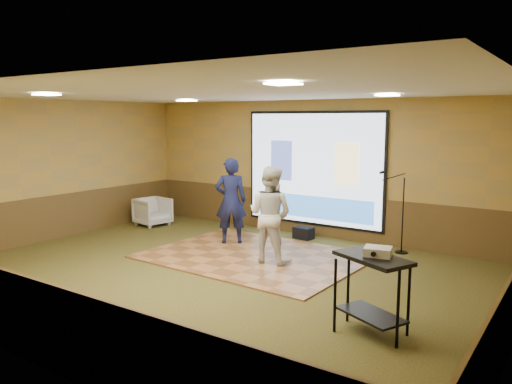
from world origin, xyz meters
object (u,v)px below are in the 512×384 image
Objects in this scene: av_table at (372,280)px; mic_stand at (399,228)px; duffel_bag at (303,233)px; banquet_chair at (153,212)px; projector_screen at (313,170)px; dance_floor at (255,256)px; player_left at (231,201)px; player_right at (270,214)px; projector at (378,251)px.

av_table is 0.61× the size of mic_stand.
av_table reaches higher than duffel_bag.
banquet_chair is (-6.75, 2.96, -0.34)m from av_table.
dance_floor is at bearing -91.89° from projector_screen.
av_table is 7.38m from banquet_chair.
dance_floor is at bearing 113.13° from player_left.
projector_screen is 0.85× the size of dance_floor.
mic_stand is at bearing -132.94° from player_right.
projector is 4.93m from duffel_bag.
banquet_chair is (-3.74, -1.24, -1.14)m from projector_screen.
banquet_chair is at bearing 165.80° from dance_floor.
mic_stand is 2.14× the size of banquet_chair.
player_right is at bearing 144.96° from av_table.
projector_screen is 1.40m from duffel_bag.
mic_stand is (2.08, -0.34, -0.98)m from projector_screen.
projector_screen is at bearing 88.11° from dance_floor.
duffel_bag is (-2.08, -0.05, -0.37)m from mic_stand.
projector_screen is 2.61m from dance_floor.
mic_stand is (3.11, 1.30, -0.42)m from player_left.
player_right is (1.42, -0.71, -0.02)m from player_left.
banquet_chair is (-5.81, -0.90, -0.16)m from mic_stand.
projector_screen reaches higher than projector.
player_left is 5.66× the size of projector.
av_table is at bearing -51.57° from duffel_bag.
av_table is 4.89m from duffel_bag.
projector reaches higher than dance_floor.
projector is at bearing 50.79° from av_table.
dance_floor is 2.27× the size of player_right.
player_right is 2.66m from mic_stand.
projector reaches higher than av_table.
av_table is (3.02, -4.20, -0.79)m from projector_screen.
projector reaches higher than banquet_chair.
player_left is 4.80m from projector.
dance_floor is at bearing 146.67° from av_table.
dance_floor is 2.86m from mic_stand.
player_left reaches higher than projector.
banquet_chair is at bearing 144.20° from projector.
projector_screen is 2.45m from player_right.
player_right is 1.78× the size of av_table.
player_right is 1.09× the size of mic_stand.
projector_screen is 4.47× the size of banquet_chair.
banquet_chair is at bearing -46.44° from player_left.
player_left is at bearing -122.33° from projector_screen.
dance_floor is at bearing 135.03° from projector.
player_left is 1.59m from player_right.
projector reaches higher than duffel_bag.
player_left reaches higher than duffel_bag.
av_table is at bearing 142.07° from player_right.
projector_screen is at bearing 113.77° from projector.
projector_screen is 2.32m from mic_stand.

